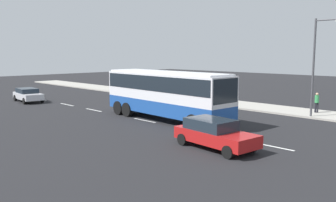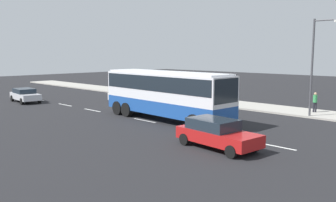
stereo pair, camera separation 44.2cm
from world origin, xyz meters
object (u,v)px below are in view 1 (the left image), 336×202
(car_silver_hatch, at_px, (28,95))
(car_red_compact, at_px, (214,133))
(pedestrian_near_curb, at_px, (199,90))
(pedestrian_at_crossing, at_px, (317,101))
(car_white_minivan, at_px, (129,96))
(coach_bus, at_px, (166,90))
(street_lamp, at_px, (317,61))

(car_silver_hatch, xyz_separation_m, car_red_compact, (24.58, -0.67, 0.06))
(pedestrian_near_curb, relative_size, pedestrian_at_crossing, 1.03)
(car_white_minivan, relative_size, pedestrian_near_curb, 2.52)
(car_red_compact, distance_m, pedestrian_at_crossing, 14.22)
(coach_bus, height_order, car_silver_hatch, coach_bus)
(car_white_minivan, relative_size, street_lamp, 0.58)
(coach_bus, bearing_deg, pedestrian_at_crossing, 59.72)
(street_lamp, bearing_deg, pedestrian_near_curb, 173.43)
(coach_bus, relative_size, car_red_compact, 2.40)
(car_white_minivan, bearing_deg, street_lamp, 20.64)
(car_silver_hatch, height_order, car_red_compact, car_red_compact)
(coach_bus, bearing_deg, car_red_compact, -23.85)
(coach_bus, distance_m, car_white_minivan, 9.35)
(car_silver_hatch, height_order, pedestrian_at_crossing, pedestrian_at_crossing)
(coach_bus, relative_size, car_silver_hatch, 2.49)
(pedestrian_near_curb, bearing_deg, street_lamp, -151.69)
(coach_bus, height_order, pedestrian_near_curb, coach_bus)
(car_white_minivan, height_order, pedestrian_at_crossing, pedestrian_at_crossing)
(car_white_minivan, distance_m, street_lamp, 17.26)
(car_red_compact, height_order, car_white_minivan, car_white_minivan)
(coach_bus, xyz_separation_m, pedestrian_at_crossing, (6.79, 10.50, -1.15))
(car_white_minivan, xyz_separation_m, pedestrian_near_curb, (3.33, 6.68, 0.29))
(car_silver_hatch, relative_size, car_red_compact, 0.97)
(car_silver_hatch, distance_m, pedestrian_at_crossing, 27.50)
(coach_bus, xyz_separation_m, street_lamp, (7.43, 8.51, 2.15))
(car_red_compact, relative_size, pedestrian_at_crossing, 2.90)
(coach_bus, height_order, car_white_minivan, coach_bus)
(car_silver_hatch, bearing_deg, coach_bus, 16.12)
(car_red_compact, distance_m, car_white_minivan, 17.54)
(coach_bus, bearing_deg, pedestrian_near_curb, 120.59)
(pedestrian_at_crossing, bearing_deg, car_white_minivan, -92.93)
(car_silver_hatch, bearing_deg, street_lamp, 31.25)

